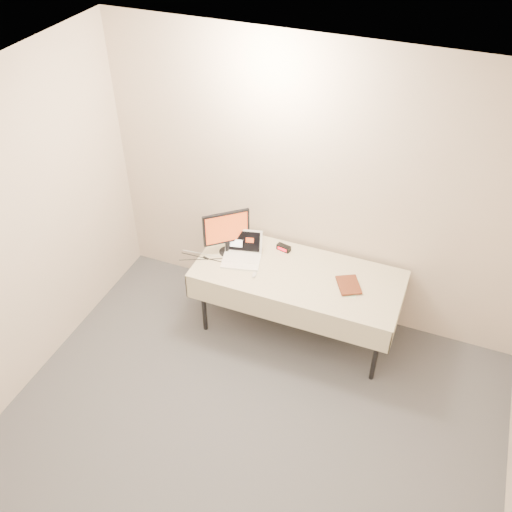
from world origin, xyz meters
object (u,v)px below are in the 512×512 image
at_px(table, 298,278).
at_px(laptop, 242,253).
at_px(book, 339,276).
at_px(monitor, 226,230).

bearing_deg(table, laptop, 178.02).
bearing_deg(book, laptop, 147.65).
bearing_deg(book, monitor, 147.09).
xyz_separation_m(table, monitor, (-0.71, 0.04, 0.32)).
bearing_deg(monitor, table, -43.52).
height_order(monitor, book, monitor).
bearing_deg(monitor, book, -44.80).
xyz_separation_m(laptop, book, (0.93, -0.07, 0.07)).
distance_m(laptop, book, 0.94).
height_order(laptop, book, book).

